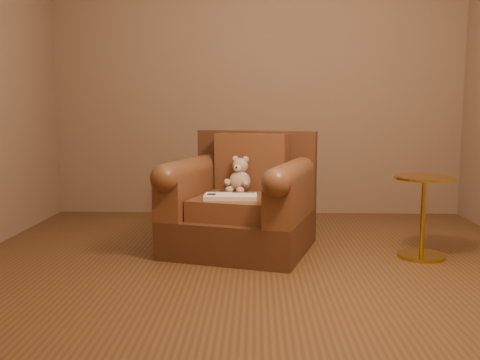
{
  "coord_description": "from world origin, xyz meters",
  "views": [
    {
      "loc": [
        -0.01,
        -3.3,
        1.03
      ],
      "look_at": [
        -0.13,
        0.5,
        0.53
      ],
      "focal_mm": 40.0,
      "sensor_mm": 36.0,
      "label": 1
    }
  ],
  "objects": [
    {
      "name": "side_table",
      "position": [
        1.15,
        0.39,
        0.31
      ],
      "size": [
        0.41,
        0.41,
        0.57
      ],
      "color": "gold",
      "rests_on": "floor"
    },
    {
      "name": "teddy_bear",
      "position": [
        -0.14,
        0.68,
        0.52
      ],
      "size": [
        0.2,
        0.23,
        0.28
      ],
      "rotation": [
        0.0,
        0.0,
        -0.35
      ],
      "color": "tan",
      "rests_on": "armchair"
    },
    {
      "name": "floor",
      "position": [
        0.0,
        0.0,
        0.0
      ],
      "size": [
        4.0,
        4.0,
        0.0
      ],
      "primitive_type": "plane",
      "color": "brown",
      "rests_on": "ground"
    },
    {
      "name": "guidebook",
      "position": [
        -0.19,
        0.39,
        0.43
      ],
      "size": [
        0.37,
        0.22,
        0.03
      ],
      "rotation": [
        0.0,
        0.0,
        0.01
      ],
      "color": "beige",
      "rests_on": "armchair"
    },
    {
      "name": "armchair",
      "position": [
        -0.11,
        0.59,
        0.33
      ],
      "size": [
        1.18,
        1.15,
        0.87
      ],
      "rotation": [
        0.0,
        0.0,
        -0.28
      ],
      "color": "#492B18",
      "rests_on": "floor"
    }
  ]
}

